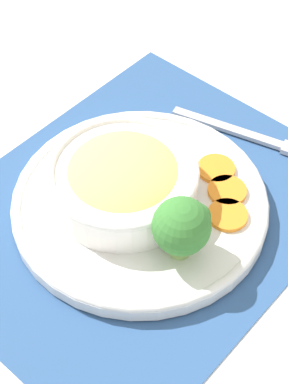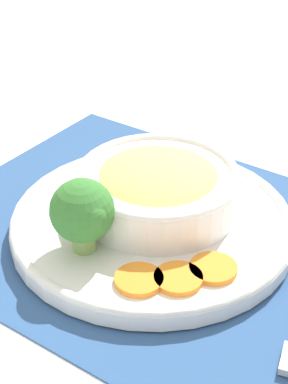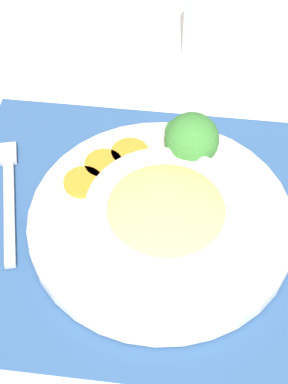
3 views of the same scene
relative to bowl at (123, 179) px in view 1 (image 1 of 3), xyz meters
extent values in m
plane|color=white|center=(-0.01, 0.02, -0.05)|extent=(4.00, 4.00, 0.00)
cube|color=#2D5184|center=(-0.01, 0.02, -0.05)|extent=(0.49, 0.40, 0.00)
cylinder|color=white|center=(-0.01, 0.02, -0.04)|extent=(0.30, 0.30, 0.02)
torus|color=white|center=(-0.01, 0.02, -0.03)|extent=(0.30, 0.30, 0.01)
cylinder|color=white|center=(0.00, 0.00, -0.01)|extent=(0.17, 0.17, 0.04)
torus|color=white|center=(0.00, 0.00, 0.01)|extent=(0.17, 0.17, 0.01)
ellipsoid|color=#EAC66B|center=(0.00, 0.00, 0.00)|extent=(0.14, 0.14, 0.05)
cylinder|color=#84AD5B|center=(0.03, 0.10, -0.02)|extent=(0.02, 0.02, 0.02)
sphere|color=#387A33|center=(0.03, 0.10, 0.02)|extent=(0.06, 0.06, 0.06)
sphere|color=#387A33|center=(0.01, 0.11, 0.02)|extent=(0.03, 0.03, 0.03)
sphere|color=#387A33|center=(0.04, 0.09, 0.02)|extent=(0.02, 0.02, 0.02)
cylinder|color=orange|center=(-0.05, 0.11, -0.02)|extent=(0.05, 0.05, 0.01)
cylinder|color=orange|center=(-0.08, 0.09, -0.02)|extent=(0.05, 0.05, 0.01)
cylinder|color=orange|center=(-0.10, 0.06, -0.02)|extent=(0.05, 0.05, 0.01)
cube|color=#B7B7BC|center=(-0.18, 0.04, -0.04)|extent=(0.05, 0.18, 0.01)
camera|label=1|loc=(0.36, 0.31, 0.54)|focal=60.00mm
camera|label=2|loc=(-0.28, 0.49, 0.36)|focal=60.00mm
camera|label=3|loc=(0.00, -0.41, 0.54)|focal=60.00mm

